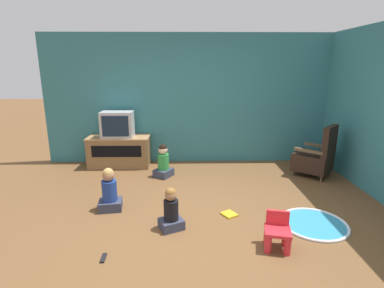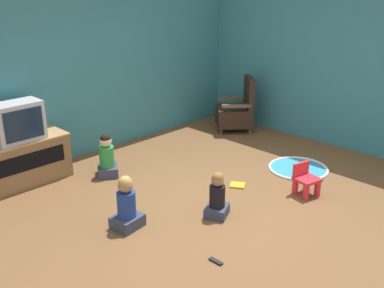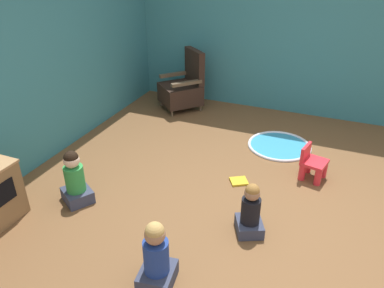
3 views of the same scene
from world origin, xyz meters
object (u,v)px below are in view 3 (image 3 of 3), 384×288
Objects in this scene: child_watching_left at (250,212)px; child_watching_right at (75,180)px; child_watching_center at (156,258)px; book at (239,181)px; black_armchair at (183,88)px; yellow_kid_chair at (312,165)px.

child_watching_right reaches higher than child_watching_left.
child_watching_center is 1.44m from child_watching_right.
child_watching_center is 2.42× the size of book.
child_watching_left is 1.82m from child_watching_right.
black_armchair is 2.75m from child_watching_right.
child_watching_center is (-2.05, 0.95, 0.09)m from yellow_kid_chair.
child_watching_left is 0.89× the size of child_watching_right.
black_armchair is 3.78× the size of book.
black_armchair is 3.63m from child_watching_center.
child_watching_right is at bearing 2.04° from book.
yellow_kid_chair is (-1.35, -2.22, -0.18)m from black_armchair.
black_armchair is at bearing 9.69° from child_watching_left.
black_armchair is at bearing 71.51° from yellow_kid_chair.
book is (-1.76, -1.47, -0.34)m from black_armchair.
child_watching_center reaches higher than child_watching_right.
black_armchair is at bearing 12.23° from child_watching_center.
yellow_kid_chair is at bearing 177.66° from book.
child_watching_left is at bearing 172.92° from yellow_kid_chair.
child_watching_left reaches higher than book.
black_armchair is 2.32m from book.
child_watching_center is 1.67m from book.
child_watching_right is (-0.23, 1.81, 0.03)m from child_watching_left.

